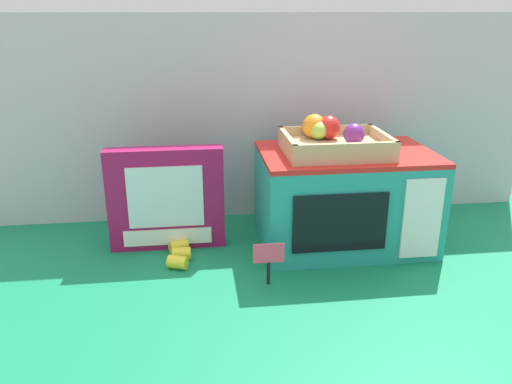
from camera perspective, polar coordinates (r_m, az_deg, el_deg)
The scene contains 7 objects.
ground_plane at distance 1.36m, azimuth 1.74°, elevation -5.70°, with size 1.70×1.70×0.00m, color #147A4C.
display_back_panel at distance 1.48m, azimuth 0.50°, elevation 8.21°, with size 1.61×0.03×0.58m, color #B7BABF.
toy_microwave at distance 1.34m, azimuth 9.82°, elevation -0.68°, with size 0.43×0.29×0.25m.
food_groups_crate at distance 1.28m, azimuth 8.48°, elevation 5.68°, with size 0.25×0.20×0.09m.
cookie_set_box at distance 1.32m, azimuth -9.97°, elevation -0.75°, with size 0.29×0.05×0.26m.
price_sign at distance 1.14m, azimuth 1.41°, elevation -7.30°, with size 0.07×0.01×0.10m.
loose_toy_banana at distance 1.28m, azimuth -8.54°, elevation -6.84°, with size 0.06×0.13×0.03m.
Camera 1 is at (-0.20, -1.21, 0.58)m, focal length 35.92 mm.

